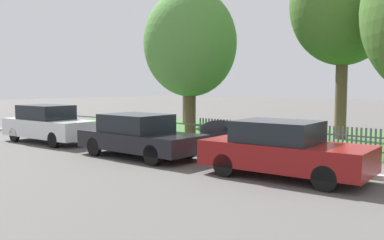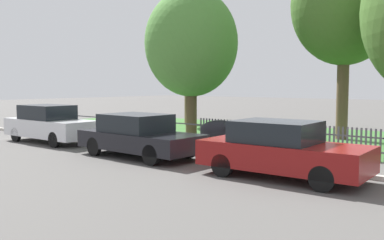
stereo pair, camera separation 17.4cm
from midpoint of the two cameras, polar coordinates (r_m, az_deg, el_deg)
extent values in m
plane|color=#565451|center=(12.19, 15.11, -6.60)|extent=(120.00, 120.00, 0.00)
cube|color=#B2ADA3|center=(12.27, 15.30, -6.25)|extent=(38.91, 0.20, 0.12)
cube|color=#3D7033|center=(18.99, 24.00, -2.81)|extent=(38.91, 9.03, 0.01)
cube|color=#4C4C51|center=(14.69, 19.51, -3.67)|extent=(38.91, 0.03, 0.05)
cube|color=#4C4C51|center=(14.63, 19.56, -1.93)|extent=(38.91, 0.03, 0.05)
cube|color=#4C4C51|center=(17.35, 1.48, -1.40)|extent=(0.06, 0.03, 1.02)
cube|color=#4C4C51|center=(17.26, 1.86, -1.43)|extent=(0.06, 0.03, 1.02)
cube|color=#4C4C51|center=(17.18, 2.25, -1.47)|extent=(0.06, 0.03, 1.02)
cube|color=#4C4C51|center=(17.09, 2.64, -1.50)|extent=(0.06, 0.03, 1.02)
cube|color=#4C4C51|center=(17.01, 3.03, -1.53)|extent=(0.06, 0.03, 1.02)
cube|color=#4C4C51|center=(16.93, 3.42, -1.56)|extent=(0.06, 0.03, 1.02)
cube|color=#4C4C51|center=(16.84, 3.82, -1.60)|extent=(0.06, 0.03, 1.02)
cube|color=#4C4C51|center=(16.76, 4.23, -1.63)|extent=(0.06, 0.03, 1.02)
cube|color=#4C4C51|center=(16.68, 4.63, -1.66)|extent=(0.06, 0.03, 1.02)
cube|color=#4C4C51|center=(16.60, 5.04, -1.70)|extent=(0.06, 0.03, 1.02)
cube|color=#4C4C51|center=(16.52, 5.46, -1.73)|extent=(0.06, 0.03, 1.02)
cube|color=#4C4C51|center=(16.44, 5.88, -1.77)|extent=(0.06, 0.03, 1.02)
cube|color=#4C4C51|center=(16.36, 6.30, -1.80)|extent=(0.06, 0.03, 1.02)
cube|color=#4C4C51|center=(16.29, 6.73, -1.83)|extent=(0.06, 0.03, 1.02)
cube|color=#4C4C51|center=(16.21, 7.16, -1.87)|extent=(0.06, 0.03, 1.02)
cube|color=#4C4C51|center=(16.14, 7.60, -1.90)|extent=(0.06, 0.03, 1.02)
cube|color=#4C4C51|center=(16.06, 8.04, -1.94)|extent=(0.06, 0.03, 1.02)
cube|color=#4C4C51|center=(15.99, 8.48, -1.98)|extent=(0.06, 0.03, 1.02)
cube|color=#4C4C51|center=(15.92, 8.93, -2.01)|extent=(0.06, 0.03, 1.02)
cube|color=#4C4C51|center=(15.85, 9.38, -2.05)|extent=(0.06, 0.03, 1.02)
cube|color=#4C4C51|center=(15.78, 9.83, -2.08)|extent=(0.06, 0.03, 1.02)
cube|color=#4C4C51|center=(15.71, 10.29, -2.12)|extent=(0.06, 0.03, 1.02)
cube|color=#4C4C51|center=(15.64, 10.76, -2.16)|extent=(0.06, 0.03, 1.02)
cube|color=#4C4C51|center=(15.58, 11.22, -2.19)|extent=(0.06, 0.03, 1.02)
cube|color=#4C4C51|center=(15.51, 11.70, -2.23)|extent=(0.06, 0.03, 1.02)
cube|color=#4C4C51|center=(15.45, 12.17, -2.27)|extent=(0.06, 0.03, 1.02)
cube|color=#4C4C51|center=(15.38, 12.65, -2.30)|extent=(0.06, 0.03, 1.02)
cube|color=#4C4C51|center=(15.32, 13.13, -2.34)|extent=(0.06, 0.03, 1.02)
cube|color=#4C4C51|center=(15.26, 13.62, -2.38)|extent=(0.06, 0.03, 1.02)
cube|color=#4C4C51|center=(15.20, 14.11, -2.42)|extent=(0.06, 0.03, 1.02)
cube|color=#4C4C51|center=(15.14, 14.61, -2.45)|extent=(0.06, 0.03, 1.02)
cube|color=#4C4C51|center=(15.08, 15.11, -2.49)|extent=(0.06, 0.03, 1.02)
cube|color=#4C4C51|center=(15.02, 15.61, -2.53)|extent=(0.06, 0.03, 1.02)
cube|color=#4C4C51|center=(14.97, 16.12, -2.57)|extent=(0.06, 0.03, 1.02)
cube|color=#4C4C51|center=(14.91, 16.63, -2.60)|extent=(0.06, 0.03, 1.02)
cube|color=#4C4C51|center=(14.86, 17.14, -2.64)|extent=(0.06, 0.03, 1.02)
cube|color=#4C4C51|center=(14.81, 17.66, -2.68)|extent=(0.06, 0.03, 1.02)
cube|color=#4C4C51|center=(14.76, 18.18, -2.72)|extent=(0.06, 0.03, 1.02)
cube|color=#4C4C51|center=(14.71, 18.71, -2.76)|extent=(0.06, 0.03, 1.02)
cube|color=#4C4C51|center=(14.66, 19.24, -2.79)|extent=(0.06, 0.03, 1.02)
cube|color=#4C4C51|center=(14.61, 19.77, -2.83)|extent=(0.06, 0.03, 1.02)
cube|color=#4C4C51|center=(14.57, 20.31, -2.87)|extent=(0.06, 0.03, 1.02)
cube|color=#4C4C51|center=(14.52, 20.84, -2.91)|extent=(0.06, 0.03, 1.02)
cube|color=#4C4C51|center=(14.48, 21.39, -2.95)|extent=(0.06, 0.03, 1.02)
cube|color=#4C4C51|center=(14.44, 21.93, -2.99)|extent=(0.06, 0.03, 1.02)
cube|color=#4C4C51|center=(14.40, 22.48, -3.02)|extent=(0.06, 0.03, 1.02)
cube|color=#4C4C51|center=(14.36, 23.03, -3.06)|extent=(0.06, 0.03, 1.02)
cube|color=#4C4C51|center=(14.32, 23.59, -3.10)|extent=(0.06, 0.03, 1.02)
cube|color=#4C4C51|center=(14.28, 24.15, -3.14)|extent=(0.06, 0.03, 1.02)
cube|color=silver|center=(18.35, -18.08, -1.00)|extent=(4.42, 1.67, 0.70)
cube|color=black|center=(18.49, -18.51, 1.02)|extent=(2.12, 1.49, 0.58)
cylinder|color=black|center=(17.71, -13.59, -2.09)|extent=(0.60, 0.14, 0.60)
cylinder|color=black|center=(16.84, -17.62, -2.53)|extent=(0.60, 0.14, 0.60)
cylinder|color=black|center=(19.93, -18.43, -1.45)|extent=(0.60, 0.14, 0.60)
cylinder|color=black|center=(19.16, -22.19, -1.80)|extent=(0.60, 0.14, 0.60)
cube|color=black|center=(14.05, -6.55, -2.74)|extent=(4.40, 1.92, 0.56)
cube|color=black|center=(14.15, -7.17, -0.38)|extent=(2.13, 1.68, 0.58)
cylinder|color=black|center=(13.76, -0.12, -3.84)|extent=(0.62, 0.16, 0.62)
cylinder|color=black|center=(12.55, -5.10, -4.69)|extent=(0.62, 0.16, 0.62)
cylinder|color=black|center=(15.63, -7.69, -2.85)|extent=(0.62, 0.16, 0.62)
cylinder|color=black|center=(14.57, -12.59, -3.47)|extent=(0.62, 0.16, 0.62)
cube|color=maroon|center=(11.08, 12.48, -4.64)|extent=(4.27, 1.89, 0.65)
cube|color=black|center=(11.09, 11.55, -1.51)|extent=(2.07, 1.65, 0.54)
cylinder|color=black|center=(11.43, 20.17, -5.97)|extent=(0.60, 0.16, 0.59)
cylinder|color=black|center=(9.92, 17.41, -7.50)|extent=(0.60, 0.16, 0.59)
cylinder|color=black|center=(12.42, 8.52, -4.89)|extent=(0.60, 0.16, 0.59)
cylinder|color=black|center=(11.04, 4.48, -6.05)|extent=(0.60, 0.16, 0.59)
cylinder|color=black|center=(15.44, 6.39, -2.99)|extent=(0.59, 0.10, 0.59)
cylinder|color=black|center=(16.23, 2.16, -2.59)|extent=(0.59, 0.10, 0.59)
ellipsoid|color=black|center=(15.78, 4.23, -1.53)|extent=(1.87, 0.70, 0.83)
ellipsoid|color=black|center=(15.51, 5.58, -0.82)|extent=(0.44, 0.86, 0.38)
cylinder|color=brown|center=(25.32, -0.09, 3.35)|extent=(0.64, 0.64, 3.51)
ellipsoid|color=#4C8438|center=(25.42, -0.09, 10.15)|extent=(3.98, 3.98, 4.58)
cylinder|color=brown|center=(19.64, 0.15, 2.09)|extent=(0.51, 0.51, 2.91)
ellipsoid|color=#4C8438|center=(19.71, 0.15, 10.24)|extent=(4.24, 4.24, 4.87)
cylinder|color=brown|center=(19.57, 19.68, 3.92)|extent=(0.50, 0.50, 4.36)
ellipsoid|color=#426B28|center=(19.87, 19.98, 14.37)|extent=(4.52, 4.52, 5.20)
camera|label=1|loc=(0.09, -89.67, 0.03)|focal=40.00mm
camera|label=2|loc=(0.09, 90.33, -0.03)|focal=40.00mm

